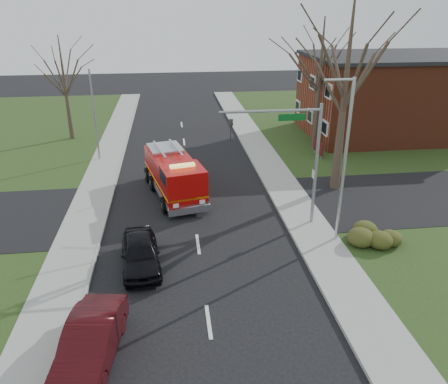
{
  "coord_description": "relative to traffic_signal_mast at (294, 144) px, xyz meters",
  "views": [
    {
      "loc": [
        -1.08,
        -19.58,
        11.51
      ],
      "look_at": [
        1.6,
        1.98,
        2.0
      ],
      "focal_mm": 35.0,
      "sensor_mm": 36.0,
      "label": 1
    }
  ],
  "objects": [
    {
      "name": "parked_car_gray",
      "position": [
        -9.41,
        -8.97,
        -3.94
      ],
      "size": [
        2.23,
        4.86,
        1.54
      ],
      "primitive_type": "imported",
      "rotation": [
        0.0,
        0.0,
        -0.13
      ],
      "color": "#37080C",
      "rests_on": "ground"
    },
    {
      "name": "sidewalk_left",
      "position": [
        -11.41,
        -1.5,
        -4.63
      ],
      "size": [
        2.4,
        80.0,
        0.15
      ],
      "primitive_type": "cube",
      "color": "#9E9E98",
      "rests_on": "ground"
    },
    {
      "name": "sidewalk_right",
      "position": [
        0.99,
        -1.5,
        -4.63
      ],
      "size": [
        2.4,
        80.0,
        0.15
      ],
      "primitive_type": "cube",
      "color": "#9E9E98",
      "rests_on": "ground"
    },
    {
      "name": "brick_building",
      "position": [
        13.79,
        16.5,
        -1.05
      ],
      "size": [
        15.4,
        10.4,
        7.25
      ],
      "color": "maroon",
      "rests_on": "ground"
    },
    {
      "name": "fire_engine",
      "position": [
        -6.25,
        4.94,
        -3.4
      ],
      "size": [
        4.01,
        7.52,
        2.88
      ],
      "rotation": [
        0.0,
        0.0,
        0.22
      ],
      "color": "#AC0907",
      "rests_on": "ground"
    },
    {
      "name": "bare_tree_left",
      "position": [
        -15.21,
        18.5,
        0.86
      ],
      "size": [
        4.5,
        4.5,
        9.0
      ],
      "color": "#3F3225",
      "rests_on": "ground"
    },
    {
      "name": "bare_tree_far",
      "position": [
        5.79,
        13.5,
        1.78
      ],
      "size": [
        5.25,
        5.25,
        10.5
      ],
      "color": "#3F3225",
      "rests_on": "ground"
    },
    {
      "name": "health_center_sign",
      "position": [
        5.29,
        11.0,
        -3.83
      ],
      "size": [
        0.12,
        2.0,
        1.4
      ],
      "color": "#481011",
      "rests_on": "ground"
    },
    {
      "name": "utility_pole_far",
      "position": [
        -12.01,
        12.5,
        -1.21
      ],
      "size": [
        0.14,
        0.14,
        7.0
      ],
      "primitive_type": "cylinder",
      "color": "gray",
      "rests_on": "ground"
    },
    {
      "name": "hedge_corner",
      "position": [
        3.79,
        -2.5,
        -4.13
      ],
      "size": [
        2.8,
        2.0,
        0.9
      ],
      "primitive_type": "ellipsoid",
      "color": "#374017",
      "rests_on": "lawn_right"
    },
    {
      "name": "traffic_signal_mast",
      "position": [
        0.0,
        0.0,
        0.0
      ],
      "size": [
        5.29,
        0.18,
        6.8
      ],
      "color": "gray",
      "rests_on": "ground"
    },
    {
      "name": "streetlight_pole",
      "position": [
        1.93,
        -2.0,
        -0.16
      ],
      "size": [
        1.48,
        0.16,
        8.4
      ],
      "color": "#B7BABF",
      "rests_on": "ground"
    },
    {
      "name": "parked_car_maroon",
      "position": [
        -8.01,
        -3.21,
        -3.97
      ],
      "size": [
        2.18,
        4.47,
        1.47
      ],
      "primitive_type": "imported",
      "rotation": [
        0.0,
        0.0,
        0.1
      ],
      "color": "black",
      "rests_on": "ground"
    },
    {
      "name": "bare_tree_near",
      "position": [
        4.29,
        4.5,
        2.71
      ],
      "size": [
        6.0,
        6.0,
        12.0
      ],
      "color": "#3F3225",
      "rests_on": "ground"
    },
    {
      "name": "ground",
      "position": [
        -5.21,
        -1.5,
        -4.71
      ],
      "size": [
        120.0,
        120.0,
        0.0
      ],
      "primitive_type": "plane",
      "color": "black",
      "rests_on": "ground"
    }
  ]
}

